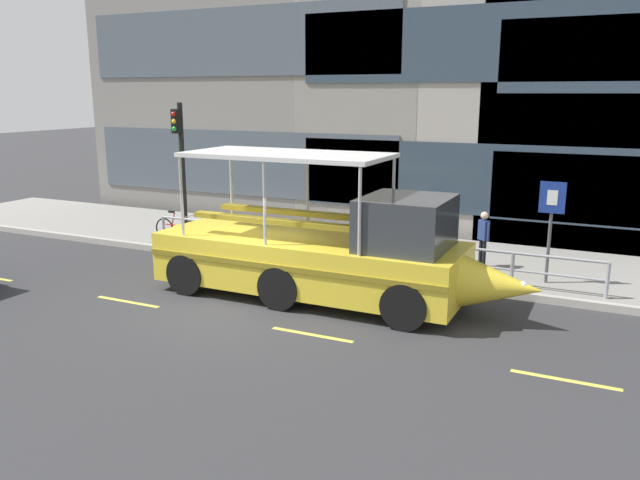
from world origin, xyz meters
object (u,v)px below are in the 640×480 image
parking_sign (551,215)px  leaned_bicycle (178,230)px  duck_tour_boat (329,255)px  pedestrian_near_bow (483,234)px  traffic_light_pole (181,159)px

parking_sign → leaned_bicycle: bearing=-178.5°
duck_tour_boat → pedestrian_near_bow: duck_tour_boat is taller
traffic_light_pole → leaned_bicycle: traffic_light_pole is taller
parking_sign → traffic_light_pole: bearing=-178.9°
parking_sign → pedestrian_near_bow: 2.05m
traffic_light_pole → duck_tour_boat: bearing=-23.9°
parking_sign → pedestrian_near_bow: bearing=155.7°
duck_tour_boat → parking_sign: bearing=33.6°
traffic_light_pole → pedestrian_near_bow: traffic_light_pole is taller
traffic_light_pole → duck_tour_boat: (6.30, -2.79, -1.68)m
leaned_bicycle → pedestrian_near_bow: 9.37m
traffic_light_pole → parking_sign: 10.85m
leaned_bicycle → duck_tour_boat: duck_tour_boat is taller
leaned_bicycle → pedestrian_near_bow: (9.30, 1.06, 0.54)m
parking_sign → leaned_bicycle: (-11.02, -0.28, -1.33)m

